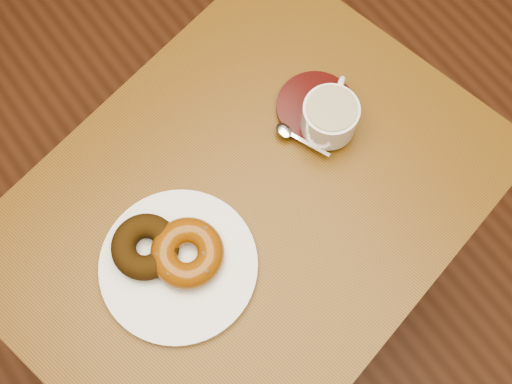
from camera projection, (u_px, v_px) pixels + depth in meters
ground at (330, 238)px, 1.78m from camera, size 6.00×6.00×0.00m
cafe_table at (247, 225)px, 1.14m from camera, size 0.91×0.75×0.75m
donut_plate at (179, 266)px, 0.98m from camera, size 0.28×0.28×0.01m
donut_cinnamon at (145, 247)px, 0.97m from camera, size 0.14×0.14×0.04m
donut_caramel at (187, 253)px, 0.96m from camera, size 0.16×0.16×0.04m
saucer at (316, 108)px, 1.07m from camera, size 0.18×0.18×0.01m
coffee_cup at (330, 116)px, 1.03m from camera, size 0.11×0.09×0.06m
teaspoon at (289, 133)px, 1.05m from camera, size 0.05×0.10×0.01m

